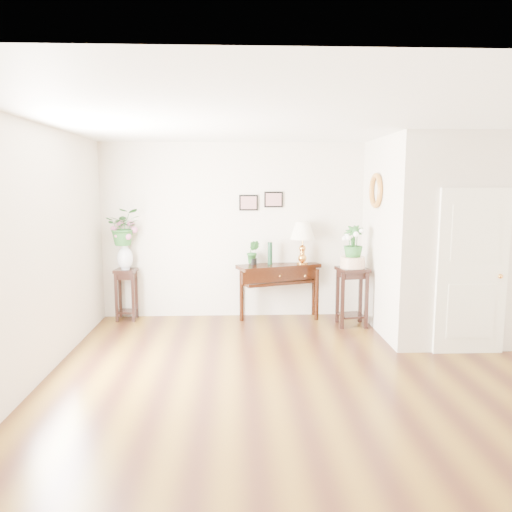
{
  "coord_description": "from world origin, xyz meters",
  "views": [
    {
      "loc": [
        -0.87,
        -5.26,
        2.14
      ],
      "look_at": [
        -0.59,
        1.3,
        1.19
      ],
      "focal_mm": 35.0,
      "sensor_mm": 36.0,
      "label": 1
    }
  ],
  "objects": [
    {
      "name": "wall_ornament",
      "position": [
        1.16,
        1.9,
        2.05
      ],
      "size": [
        0.07,
        0.51,
        0.51
      ],
      "primitive_type": "torus",
      "rotation": [
        0.0,
        1.57,
        0.0
      ],
      "color": "orange",
      "rests_on": "partition"
    },
    {
      "name": "porcelain_vase",
      "position": [
        -2.6,
        2.55,
        1.04
      ],
      "size": [
        0.32,
        0.32,
        0.42
      ],
      "primitive_type": null,
      "rotation": [
        0.0,
        0.0,
        -0.4
      ],
      "color": "silver",
      "rests_on": "plant_stand_a"
    },
    {
      "name": "floor",
      "position": [
        0.0,
        0.0,
        0.0
      ],
      "size": [
        6.0,
        5.5,
        0.02
      ],
      "primitive_type": "cube",
      "color": "brown",
      "rests_on": "ground"
    },
    {
      "name": "door",
      "position": [
        2.1,
        0.78,
        1.05
      ],
      "size": [
        0.9,
        0.05,
        2.1
      ],
      "primitive_type": "cube",
      "color": "white",
      "rests_on": "floor"
    },
    {
      "name": "plant_stand_b",
      "position": [
        0.9,
        2.09,
        0.45
      ],
      "size": [
        0.49,
        0.49,
        0.9
      ],
      "primitive_type": "cube",
      "rotation": [
        0.0,
        0.0,
        0.17
      ],
      "color": "black",
      "rests_on": "floor"
    },
    {
      "name": "narcissus",
      "position": [
        0.9,
        2.09,
        1.27
      ],
      "size": [
        0.38,
        0.38,
        0.52
      ],
      "primitive_type": "imported",
      "rotation": [
        0.0,
        0.0,
        -0.38
      ],
      "color": "#276227",
      "rests_on": "ceramic_bowl"
    },
    {
      "name": "lily_arrangement",
      "position": [
        -2.6,
        2.55,
        1.51
      ],
      "size": [
        0.59,
        0.53,
        0.58
      ],
      "primitive_type": "imported",
      "rotation": [
        0.0,
        0.0,
        0.17
      ],
      "color": "#276227",
      "rests_on": "porcelain_vase"
    },
    {
      "name": "ceramic_bowl",
      "position": [
        0.9,
        2.09,
        0.98
      ],
      "size": [
        0.42,
        0.42,
        0.16
      ],
      "primitive_type": "cylinder",
      "rotation": [
        0.0,
        0.0,
        0.13
      ],
      "color": "silver",
      "rests_on": "plant_stand_b"
    },
    {
      "name": "partition",
      "position": [
        2.1,
        1.77,
        1.4
      ],
      "size": [
        1.8,
        1.95,
        2.8
      ],
      "primitive_type": "cube",
      "color": "beige",
      "rests_on": "floor"
    },
    {
      "name": "wall_front",
      "position": [
        0.0,
        -2.75,
        1.4
      ],
      "size": [
        6.0,
        0.02,
        2.8
      ],
      "primitive_type": "cube",
      "color": "beige",
      "rests_on": "ground"
    },
    {
      "name": "green_vase",
      "position": [
        -0.32,
        2.57,
        1.05
      ],
      "size": [
        0.09,
        0.09,
        0.36
      ],
      "primitive_type": "cylinder",
      "rotation": [
        0.0,
        0.0,
        0.25
      ],
      "color": "#12331E",
      "rests_on": "console_table"
    },
    {
      "name": "wall_left",
      "position": [
        -3.0,
        0.0,
        1.4
      ],
      "size": [
        0.02,
        5.5,
        2.8
      ],
      "primitive_type": "cube",
      "color": "beige",
      "rests_on": "ground"
    },
    {
      "name": "art_print_right",
      "position": [
        -0.25,
        2.73,
        1.9
      ],
      "size": [
        0.3,
        0.02,
        0.25
      ],
      "primitive_type": "cube",
      "color": "black",
      "rests_on": "wall_back"
    },
    {
      "name": "console_table",
      "position": [
        -0.18,
        2.57,
        0.44
      ],
      "size": [
        1.38,
        0.86,
        0.88
      ],
      "primitive_type": "cube",
      "rotation": [
        0.0,
        0.0,
        0.34
      ],
      "color": "black",
      "rests_on": "floor"
    },
    {
      "name": "potted_plant",
      "position": [
        -0.59,
        2.57,
        1.06
      ],
      "size": [
        0.24,
        0.21,
        0.37
      ],
      "primitive_type": "imported",
      "rotation": [
        0.0,
        0.0,
        -0.24
      ],
      "color": "#276227",
      "rests_on": "console_table"
    },
    {
      "name": "wall_back",
      "position": [
        0.0,
        2.75,
        1.4
      ],
      "size": [
        6.0,
        0.02,
        2.8
      ],
      "primitive_type": "cube",
      "color": "beige",
      "rests_on": "ground"
    },
    {
      "name": "art_print_left",
      "position": [
        -0.65,
        2.73,
        1.85
      ],
      "size": [
        0.3,
        0.02,
        0.25
      ],
      "primitive_type": "cube",
      "color": "black",
      "rests_on": "wall_back"
    },
    {
      "name": "table_lamp",
      "position": [
        0.2,
        2.57,
        1.23
      ],
      "size": [
        0.51,
        0.51,
        0.69
      ],
      "primitive_type": "cube",
      "rotation": [
        0.0,
        0.0,
        0.36
      ],
      "color": "gold",
      "rests_on": "console_table"
    },
    {
      "name": "plant_stand_a",
      "position": [
        -2.6,
        2.55,
        0.41
      ],
      "size": [
        0.35,
        0.35,
        0.82
      ],
      "primitive_type": "cube",
      "rotation": [
        0.0,
        0.0,
        -0.09
      ],
      "color": "black",
      "rests_on": "floor"
    },
    {
      "name": "ceiling",
      "position": [
        0.0,
        0.0,
        2.8
      ],
      "size": [
        6.0,
        5.5,
        0.02
      ],
      "primitive_type": "cube",
      "color": "white",
      "rests_on": "ground"
    }
  ]
}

